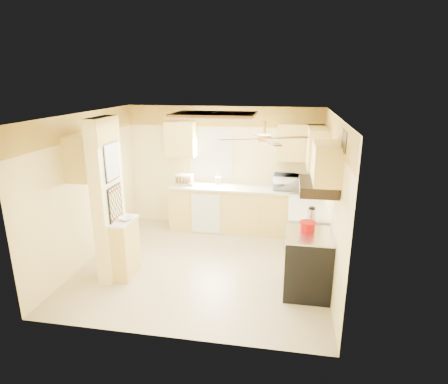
% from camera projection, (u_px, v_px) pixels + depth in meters
% --- Properties ---
extents(floor, '(4.00, 4.00, 0.00)m').
position_uv_depth(floor, '(204.00, 264.00, 6.35)').
color(floor, tan).
rests_on(floor, ground).
extents(ceiling, '(4.00, 4.00, 0.00)m').
position_uv_depth(ceiling, '(201.00, 115.00, 5.62)').
color(ceiling, white).
rests_on(ceiling, wall_back).
extents(wall_back, '(4.00, 0.00, 4.00)m').
position_uv_depth(wall_back, '(223.00, 168.00, 7.78)').
color(wall_back, '#FFE99B').
rests_on(wall_back, floor).
extents(wall_front, '(4.00, 0.00, 4.00)m').
position_uv_depth(wall_front, '(164.00, 243.00, 4.19)').
color(wall_front, '#FFE99B').
rests_on(wall_front, floor).
extents(wall_left, '(0.00, 3.80, 3.80)m').
position_uv_depth(wall_left, '(87.00, 188.00, 6.31)').
color(wall_left, '#FFE99B').
rests_on(wall_left, floor).
extents(wall_right, '(0.00, 3.80, 3.80)m').
position_uv_depth(wall_right, '(332.00, 201.00, 5.65)').
color(wall_right, '#FFE99B').
rests_on(wall_right, floor).
extents(wallpaper_border, '(4.00, 0.02, 0.40)m').
position_uv_depth(wallpaper_border, '(223.00, 116.00, 7.45)').
color(wallpaper_border, yellow).
rests_on(wallpaper_border, wall_back).
extents(partition_column, '(0.20, 0.70, 2.50)m').
position_uv_depth(partition_column, '(108.00, 200.00, 5.69)').
color(partition_column, '#FFE99B').
rests_on(partition_column, floor).
extents(partition_ledge, '(0.25, 0.55, 0.90)m').
position_uv_depth(partition_ledge, '(126.00, 249.00, 5.88)').
color(partition_ledge, '#E6C96F').
rests_on(partition_ledge, floor).
extents(ledge_top, '(0.28, 0.58, 0.04)m').
position_uv_depth(ledge_top, '(123.00, 221.00, 5.75)').
color(ledge_top, silver).
rests_on(ledge_top, partition_ledge).
extents(lower_cabinets_back, '(3.00, 0.60, 0.90)m').
position_uv_depth(lower_cabinets_back, '(245.00, 210.00, 7.64)').
color(lower_cabinets_back, '#E6C96F').
rests_on(lower_cabinets_back, floor).
extents(lower_cabinets_right, '(0.60, 1.40, 0.90)m').
position_uv_depth(lower_cabinets_right, '(307.00, 233.00, 6.50)').
color(lower_cabinets_right, '#E6C96F').
rests_on(lower_cabinets_right, floor).
extents(countertop_back, '(3.04, 0.64, 0.04)m').
position_uv_depth(countertop_back, '(245.00, 188.00, 7.50)').
color(countertop_back, silver).
rests_on(countertop_back, lower_cabinets_back).
extents(countertop_right, '(0.64, 1.44, 0.04)m').
position_uv_depth(countertop_right, '(308.00, 207.00, 6.37)').
color(countertop_right, silver).
rests_on(countertop_right, lower_cabinets_right).
extents(dishwasher_panel, '(0.58, 0.02, 0.80)m').
position_uv_depth(dishwasher_panel, '(206.00, 214.00, 7.48)').
color(dishwasher_panel, white).
rests_on(dishwasher_panel, lower_cabinets_back).
extents(window, '(0.92, 0.02, 1.02)m').
position_uv_depth(window, '(211.00, 153.00, 7.72)').
color(window, white).
rests_on(window, wall_back).
extents(upper_cab_back_left, '(0.60, 0.35, 0.70)m').
position_uv_depth(upper_cab_back_left, '(181.00, 139.00, 7.58)').
color(upper_cab_back_left, '#E6C96F').
rests_on(upper_cab_back_left, wall_back).
extents(upper_cab_back_right, '(0.90, 0.35, 0.70)m').
position_uv_depth(upper_cab_back_right, '(301.00, 142.00, 7.18)').
color(upper_cab_back_right, '#E6C96F').
rests_on(upper_cab_back_right, wall_back).
extents(upper_cab_right, '(0.35, 1.00, 0.70)m').
position_uv_depth(upper_cab_right, '(317.00, 147.00, 6.69)').
color(upper_cab_right, '#E6C96F').
rests_on(upper_cab_right, wall_right).
extents(upper_cab_left_wall, '(0.35, 0.75, 0.70)m').
position_uv_depth(upper_cab_left_wall, '(85.00, 156.00, 5.88)').
color(upper_cab_left_wall, '#E6C96F').
rests_on(upper_cab_left_wall, wall_left).
extents(upper_cab_over_stove, '(0.35, 0.76, 0.52)m').
position_uv_depth(upper_cab_over_stove, '(326.00, 163.00, 4.96)').
color(upper_cab_over_stove, '#E6C96F').
rests_on(upper_cab_over_stove, wall_right).
extents(stove, '(0.68, 0.77, 0.92)m').
position_uv_depth(stove, '(307.00, 263.00, 5.42)').
color(stove, black).
rests_on(stove, floor).
extents(range_hood, '(0.50, 0.76, 0.14)m').
position_uv_depth(range_hood, '(318.00, 186.00, 5.07)').
color(range_hood, black).
rests_on(range_hood, upper_cab_over_stove).
extents(poster_menu, '(0.02, 0.42, 0.57)m').
position_uv_depth(poster_menu, '(112.00, 162.00, 5.50)').
color(poster_menu, black).
rests_on(poster_menu, partition_column).
extents(poster_nashville, '(0.02, 0.42, 0.57)m').
position_uv_depth(poster_nashville, '(115.00, 204.00, 5.68)').
color(poster_nashville, black).
rests_on(poster_nashville, partition_column).
extents(ceiling_light_panel, '(1.35, 0.95, 0.06)m').
position_uv_depth(ceiling_light_panel, '(214.00, 115.00, 6.09)').
color(ceiling_light_panel, brown).
rests_on(ceiling_light_panel, ceiling).
extents(ceiling_fan, '(1.15, 1.15, 0.26)m').
position_uv_depth(ceiling_fan, '(264.00, 138.00, 4.86)').
color(ceiling_fan, gold).
rests_on(ceiling_fan, ceiling).
extents(vent_grate, '(0.02, 0.40, 0.25)m').
position_uv_depth(vent_grate, '(344.00, 141.00, 4.50)').
color(vent_grate, black).
rests_on(vent_grate, wall_right).
extents(microwave, '(0.55, 0.39, 0.29)m').
position_uv_depth(microwave, '(288.00, 182.00, 7.29)').
color(microwave, white).
rests_on(microwave, countertop_back).
extents(bowl, '(0.26, 0.26, 0.05)m').
position_uv_depth(bowl, '(126.00, 218.00, 5.74)').
color(bowl, white).
rests_on(bowl, ledge_top).
extents(dutch_oven, '(0.23, 0.23, 0.15)m').
position_uv_depth(dutch_oven, '(308.00, 227.00, 5.34)').
color(dutch_oven, '#AE0808').
rests_on(dutch_oven, stove).
extents(kettle, '(0.13, 0.13, 0.21)m').
position_uv_depth(kettle, '(312.00, 214.00, 5.72)').
color(kettle, silver).
rests_on(kettle, countertop_right).
extents(dish_rack, '(0.39, 0.31, 0.21)m').
position_uv_depth(dish_rack, '(184.00, 181.00, 7.66)').
color(dish_rack, tan).
rests_on(dish_rack, countertop_back).
extents(utensil_crock, '(0.12, 0.12, 0.23)m').
position_uv_depth(utensil_crock, '(218.00, 180.00, 7.70)').
color(utensil_crock, white).
rests_on(utensil_crock, countertop_back).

